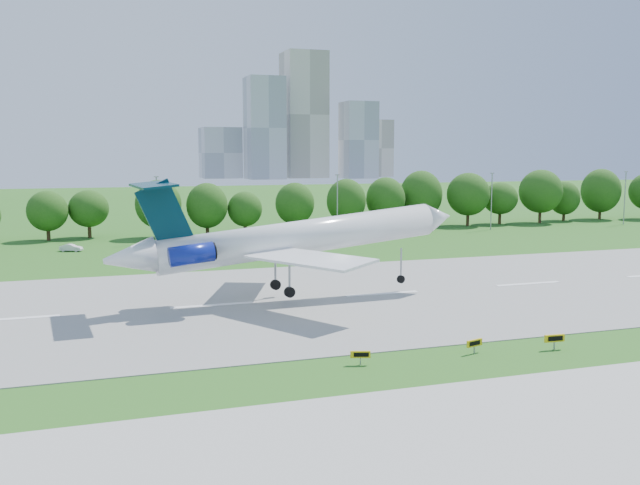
{
  "coord_description": "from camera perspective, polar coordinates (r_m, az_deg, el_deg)",
  "views": [
    {
      "loc": [
        -32.85,
        -50.42,
        16.55
      ],
      "look_at": [
        -10.0,
        18.0,
        7.38
      ],
      "focal_mm": 40.0,
      "sensor_mm": 36.0,
      "label": 1
    }
  ],
  "objects": [
    {
      "name": "ground",
      "position": [
        62.41,
        14.23,
        -8.36
      ],
      "size": [
        600.0,
        600.0,
        0.0
      ],
      "primitive_type": "plane",
      "color": "#235C18",
      "rests_on": "ground"
    },
    {
      "name": "runway",
      "position": [
        83.9,
        4.98,
        -4.13
      ],
      "size": [
        400.0,
        45.0,
        0.08
      ],
      "primitive_type": "cube",
      "color": "gray",
      "rests_on": "ground"
    },
    {
      "name": "tree_line",
      "position": [
        146.53,
        -5.48,
        3.16
      ],
      "size": [
        288.4,
        8.4,
        10.4
      ],
      "color": "#382314",
      "rests_on": "ground"
    },
    {
      "name": "light_poles",
      "position": [
        136.24,
        -5.55,
        2.92
      ],
      "size": [
        175.9,
        0.25,
        12.19
      ],
      "color": "gray",
      "rests_on": "ground"
    },
    {
      "name": "skyline",
      "position": [
        460.86,
        -1.71,
        8.98
      ],
      "size": [
        127.0,
        52.0,
        80.0
      ],
      "color": "#B2B2B7",
      "rests_on": "ground"
    },
    {
      "name": "airliner",
      "position": [
        78.68,
        -2.98,
        0.33
      ],
      "size": [
        41.17,
        29.79,
        12.98
      ],
      "rotation": [
        0.0,
        -0.09,
        0.07
      ],
      "color": "white",
      "rests_on": "ground"
    },
    {
      "name": "taxi_sign_left",
      "position": [
        56.43,
        3.25,
        -8.95
      ],
      "size": [
        1.56,
        0.63,
        1.11
      ],
      "rotation": [
        0.0,
        0.0,
        -0.29
      ],
      "color": "gray",
      "rests_on": "ground"
    },
    {
      "name": "taxi_sign_centre",
      "position": [
        60.79,
        12.26,
        -7.88
      ],
      "size": [
        1.65,
        0.64,
        1.17
      ],
      "rotation": [
        0.0,
        0.0,
        0.28
      ],
      "color": "gray",
      "rests_on": "ground"
    },
    {
      "name": "taxi_sign_right",
      "position": [
        63.68,
        18.25,
        -7.31
      ],
      "size": [
        1.84,
        0.36,
        1.28
      ],
      "rotation": [
        0.0,
        0.0,
        -0.08
      ],
      "color": "gray",
      "rests_on": "ground"
    },
    {
      "name": "service_vehicle_a",
      "position": [
        126.54,
        -19.29,
        -0.4
      ],
      "size": [
        3.91,
        2.62,
        1.22
      ],
      "primitive_type": "imported",
      "rotation": [
        0.0,
        0.0,
        1.17
      ],
      "color": "silver",
      "rests_on": "ground"
    },
    {
      "name": "service_vehicle_b",
      "position": [
        136.54,
        -11.62,
        0.4
      ],
      "size": [
        3.86,
        2.75,
        1.22
      ],
      "primitive_type": "imported",
      "rotation": [
        0.0,
        0.0,
        1.16
      ],
      "color": "silver",
      "rests_on": "ground"
    }
  ]
}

